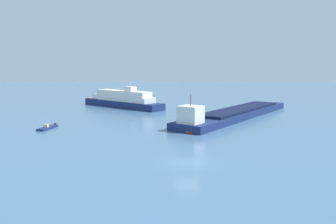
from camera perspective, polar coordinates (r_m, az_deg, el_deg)
ground_plane at (r=38.14m, az=3.18°, el=-8.29°), size 400.00×400.00×0.00m
cargo_barge at (r=71.59m, az=11.07°, el=-0.16°), size 27.73×38.27×5.88m
small_motorboat at (r=55.87m, az=4.28°, el=-2.92°), size 2.64×5.36×0.94m
fishing_skiff at (r=61.23m, az=-19.07°, el=-2.43°), size 2.09×4.98×0.85m
white_riverboat at (r=88.63m, az=-7.47°, el=1.96°), size 22.39×19.64×6.69m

